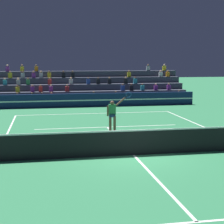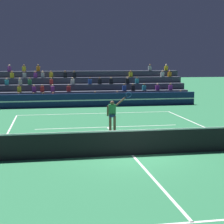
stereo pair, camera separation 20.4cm
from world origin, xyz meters
name	(u,v)px [view 2 (the right image)]	position (x,y,z in m)	size (l,w,h in m)	color
ground_plane	(133,155)	(0.00, 0.00, 0.00)	(120.00, 120.00, 0.00)	#2D7A4C
court_lines	(133,155)	(0.00, 0.00, 0.00)	(11.10, 23.90, 0.01)	white
tennis_net	(133,142)	(0.00, 0.00, 0.54)	(12.00, 0.10, 1.10)	#2D6B38
sponsor_banner_wall	(89,100)	(0.00, 15.70, 0.55)	(18.00, 0.26, 1.10)	navy
bleacher_stand	(85,90)	(-0.01, 19.50, 1.02)	(18.30, 4.75, 3.38)	#383D4C
tennis_player	(113,114)	(0.02, 4.79, 0.98)	(1.40, 0.34, 2.24)	brown
tennis_ball	(70,144)	(-2.43, 2.33, 0.03)	(0.07, 0.07, 0.07)	#C6DB33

